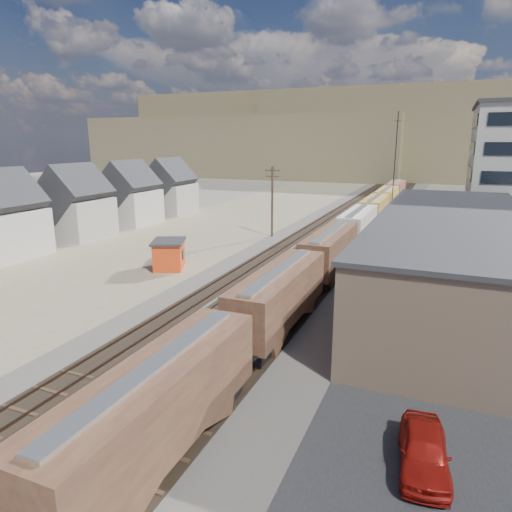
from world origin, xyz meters
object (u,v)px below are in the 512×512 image
at_px(freight_train, 346,235).
at_px(utility_pole_north, 272,200).
at_px(maintenance_shed, 169,254).
at_px(parked_car_red, 424,451).
at_px(parked_car_blue, 489,243).

relative_size(freight_train, utility_pole_north, 11.97).
bearing_deg(maintenance_shed, parked_car_red, -39.64).
bearing_deg(freight_train, parked_car_blue, 38.23).
relative_size(maintenance_shed, parked_car_blue, 1.10).
height_order(utility_pole_north, parked_car_blue, utility_pole_north).
bearing_deg(parked_car_red, utility_pole_north, 112.23).
distance_m(freight_train, utility_pole_north, 15.12).
bearing_deg(parked_car_blue, freight_train, -175.14).
distance_m(freight_train, parked_car_red, 35.61).
bearing_deg(parked_car_red, parked_car_blue, 77.10).
distance_m(freight_train, maintenance_shed, 20.30).
bearing_deg(freight_train, maintenance_shed, -145.42).
bearing_deg(freight_train, utility_pole_north, 145.56).
height_order(maintenance_shed, parked_car_red, maintenance_shed).
bearing_deg(parked_car_red, freight_train, 101.12).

